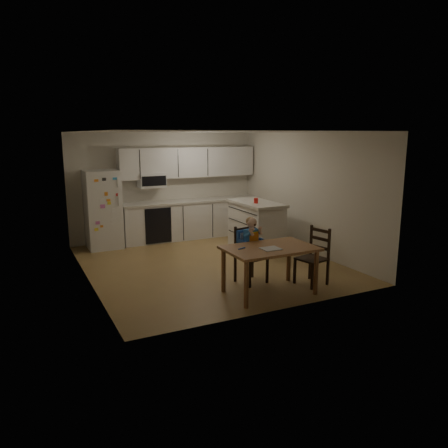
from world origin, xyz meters
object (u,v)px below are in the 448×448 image
Objects in this scene: red_cup at (256,201)px; chair_side at (316,252)px; kitchen_island at (256,226)px; dining_table at (270,253)px; refrigerator at (103,210)px; chair_booster at (250,243)px.

chair_side is (-0.13, -2.19, -0.56)m from red_cup.
dining_table is at bearing -115.86° from kitchen_island.
dining_table is 1.47× the size of chair_side.
refrigerator reaches higher than kitchen_island.
red_cup reaches higher than kitchen_island.
dining_table is (-1.17, -2.41, 0.12)m from kitchen_island.
dining_table is (-1.07, -2.26, -0.45)m from red_cup.
dining_table is 0.62m from chair_booster.
refrigerator is 3.33m from red_cup.
chair_booster is at bearing 90.83° from dining_table.
refrigerator is at bearing -157.42° from chair_side.
kitchen_island is at bearing 57.61° from red_cup.
red_cup is (-0.10, -0.16, 0.57)m from kitchen_island.
refrigerator is 1.52× the size of chair_booster.
chair_side is at bearing -93.34° from red_cup.
red_cup is at bearing 64.63° from dining_table.
chair_side is (-0.23, -2.35, 0.01)m from kitchen_island.
refrigerator is 1.22× the size of dining_table.
chair_booster is (-1.18, -1.80, 0.15)m from kitchen_island.
refrigerator is at bearing 106.11° from chair_booster.
chair_booster is at bearing -123.33° from red_cup.
kitchen_island is 1.26× the size of chair_booster.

